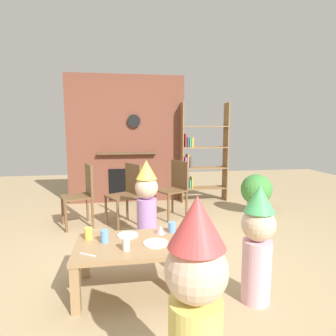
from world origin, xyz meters
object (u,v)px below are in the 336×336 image
(birthday_cake_slice, at_px, (160,229))
(potted_plant_tall, at_px, (256,191))
(paper_cup_far_left, at_px, (172,227))
(child_with_cone_hat, at_px, (196,302))
(paper_plate_rear, at_px, (156,243))
(dining_chair_right, at_px, (175,185))
(paper_plate_front, at_px, (128,235))
(dining_chair_middle, at_px, (128,190))
(bookshelf, at_px, (200,157))
(child_in_pink, at_px, (258,241))
(child_by_the_chairs, at_px, (147,199))
(paper_cup_near_right, at_px, (105,236))
(dining_chair_left, at_px, (83,191))
(paper_cup_near_left, at_px, (89,233))
(coffee_table, at_px, (131,250))
(paper_cup_center, at_px, (126,244))

(birthday_cake_slice, relative_size, potted_plant_tall, 0.15)
(paper_cup_far_left, bearing_deg, child_with_cone_hat, -94.85)
(paper_plate_rear, distance_m, birthday_cake_slice, 0.25)
(child_with_cone_hat, bearing_deg, dining_chair_right, -22.49)
(paper_cup_far_left, bearing_deg, paper_plate_front, -176.40)
(paper_plate_front, xyz_separation_m, dining_chair_middle, (0.03, 1.56, 0.08))
(bookshelf, distance_m, child_in_pink, 3.29)
(birthday_cake_slice, distance_m, dining_chair_middle, 1.57)
(birthday_cake_slice, relative_size, child_by_the_chairs, 0.10)
(paper_cup_near_right, distance_m, child_in_pink, 1.29)
(paper_cup_near_right, bearing_deg, bookshelf, 60.17)
(paper_cup_near_right, bearing_deg, paper_plate_rear, -13.78)
(child_in_pink, relative_size, dining_chair_left, 1.08)
(paper_plate_front, height_order, child_with_cone_hat, child_with_cone_hat)
(paper_plate_front, bearing_deg, paper_cup_near_left, -176.00)
(coffee_table, relative_size, dining_chair_middle, 1.06)
(paper_cup_center, relative_size, child_with_cone_hat, 0.09)
(coffee_table, xyz_separation_m, dining_chair_middle, (0.00, 1.72, 0.15))
(bookshelf, relative_size, coffee_table, 1.99)
(paper_cup_far_left, xyz_separation_m, potted_plant_tall, (1.73, 1.75, -0.10))
(coffee_table, relative_size, birthday_cake_slice, 9.55)
(paper_plate_rear, xyz_separation_m, potted_plant_tall, (1.91, 2.00, -0.06))
(bookshelf, bearing_deg, birthday_cake_slice, -112.51)
(bookshelf, xyz_separation_m, paper_cup_near_right, (-1.64, -2.85, -0.38))
(birthday_cake_slice, height_order, dining_chair_left, dining_chair_left)
(paper_cup_far_left, bearing_deg, dining_chair_right, 78.68)
(birthday_cake_slice, height_order, dining_chair_middle, dining_chair_middle)
(birthday_cake_slice, bearing_deg, paper_cup_near_left, -176.69)
(coffee_table, height_order, dining_chair_left, dining_chair_left)
(child_in_pink, bearing_deg, potted_plant_tall, -97.51)
(paper_cup_near_left, bearing_deg, paper_cup_far_left, 3.78)
(dining_chair_left, xyz_separation_m, dining_chair_middle, (0.65, -0.04, 0.00))
(coffee_table, distance_m, dining_chair_left, 1.89)
(dining_chair_middle, distance_m, dining_chair_right, 0.79)
(child_by_the_chairs, bearing_deg, birthday_cake_slice, 16.01)
(paper_cup_near_left, relative_size, birthday_cake_slice, 1.06)
(paper_cup_center, bearing_deg, paper_cup_far_left, 37.98)
(dining_chair_left, xyz_separation_m, potted_plant_tall, (2.76, 0.17, -0.14))
(coffee_table, relative_size, dining_chair_left, 1.06)
(potted_plant_tall, bearing_deg, paper_cup_near_left, -144.22)
(bookshelf, relative_size, child_in_pink, 1.95)
(paper_cup_far_left, distance_m, dining_chair_middle, 1.58)
(child_with_cone_hat, height_order, dining_chair_middle, child_with_cone_hat)
(paper_cup_near_left, xyz_separation_m, paper_cup_far_left, (0.77, 0.05, -0.00))
(coffee_table, relative_size, paper_cup_near_right, 8.83)
(paper_plate_front, relative_size, child_by_the_chairs, 0.18)
(bookshelf, relative_size, paper_cup_far_left, 19.15)
(dining_chair_middle, bearing_deg, paper_plate_rear, 66.89)
(paper_cup_near_left, distance_m, paper_plate_rear, 0.62)
(paper_cup_center, xyz_separation_m, paper_plate_rear, (0.25, 0.09, -0.05))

